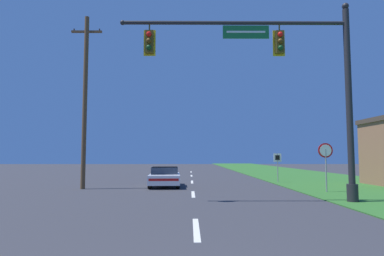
{
  "coord_description": "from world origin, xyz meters",
  "views": [
    {
      "loc": [
        -0.17,
        -2.91,
        1.86
      ],
      "look_at": [
        0.0,
        22.37,
        3.96
      ],
      "focal_mm": 32.0,
      "sensor_mm": 36.0,
      "label": 1
    }
  ],
  "objects": [
    {
      "name": "stop_sign",
      "position": [
        6.88,
        14.81,
        1.86
      ],
      "size": [
        0.76,
        0.07,
        2.5
      ],
      "color": "gray",
      "rests_on": "grass_verge_right"
    },
    {
      "name": "utility_pole_near",
      "position": [
        -6.28,
        16.83,
        5.22
      ],
      "size": [
        1.8,
        0.26,
        10.12
      ],
      "color": "brown",
      "rests_on": "ground"
    },
    {
      "name": "car_ahead",
      "position": [
        -1.71,
        18.42,
        0.6
      ],
      "size": [
        2.01,
        4.45,
        1.19
      ],
      "color": "black",
      "rests_on": "ground"
    },
    {
      "name": "road_center_line",
      "position": [
        0.0,
        22.0,
        0.01
      ],
      "size": [
        0.16,
        34.8,
        0.01
      ],
      "color": "silver",
      "rests_on": "ground"
    },
    {
      "name": "grass_verge_right",
      "position": [
        10.5,
        30.0,
        0.02
      ],
      "size": [
        10.0,
        110.0,
        0.04
      ],
      "color": "#2D6626",
      "rests_on": "ground"
    },
    {
      "name": "signal_mast",
      "position": [
        4.11,
        10.98,
        5.06
      ],
      "size": [
        9.71,
        0.47,
        8.28
      ],
      "color": "#232326",
      "rests_on": "grass_verge_right"
    },
    {
      "name": "route_sign_post",
      "position": [
        6.05,
        21.35,
        1.53
      ],
      "size": [
        0.55,
        0.06,
        2.03
      ],
      "color": "gray",
      "rests_on": "grass_verge_right"
    }
  ]
}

